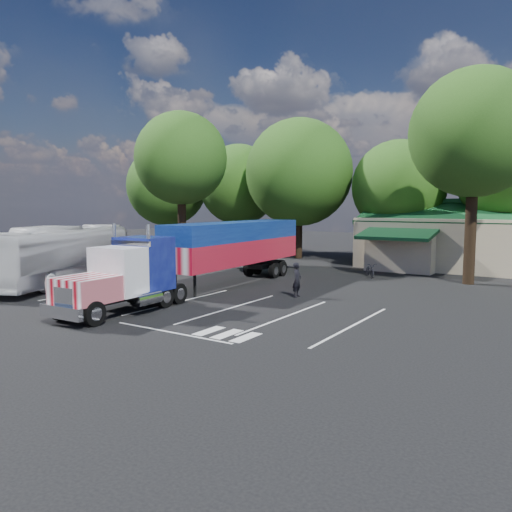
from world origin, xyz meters
The scene contains 12 objects.
ground centered at (0.00, 0.00, 0.00)m, with size 120.00×120.00×0.00m, color black.
tree_row_a centered at (-22.00, 16.50, 7.16)m, with size 9.00×9.00×11.68m.
tree_row_b centered at (-13.00, 17.80, 7.13)m, with size 8.40×8.40×11.35m.
tree_row_c centered at (-5.00, 16.20, 8.04)m, with size 10.00×10.00×13.05m.
tree_row_d centered at (4.00, 17.50, 6.58)m, with size 8.00×8.00×10.60m.
tree_near_left centered at (-10.50, 6.00, 8.81)m, with size 7.60×7.60×12.65m.
tree_near_right centered at (11.50, 8.50, 9.46)m, with size 8.00×8.00×13.50m.
semi_truck centered at (-0.92, -2.13, 2.35)m, with size 3.69×19.91×4.15m.
woman centered at (4.50, -1.53, 0.95)m, with size 0.69×0.46×1.90m, color black.
bicycle centered at (5.13, 8.00, 0.48)m, with size 0.64×1.84×0.97m, color black.
tour_bus centered at (-10.62, -5.54, 1.85)m, with size 3.11×13.29×3.70m, color silver.
silver_sedan centered at (5.00, 14.00, 0.65)m, with size 1.38×3.97×1.31m, color #A1A3A8.
Camera 1 is at (17.43, -25.37, 5.06)m, focal length 35.00 mm.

